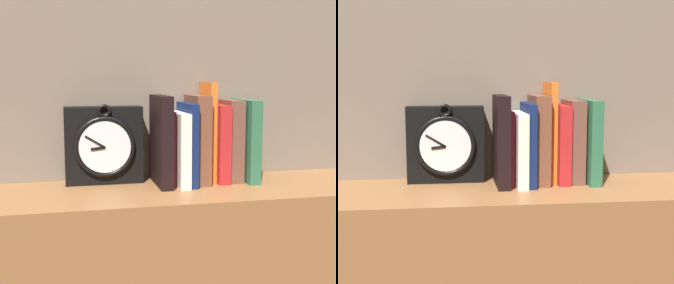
# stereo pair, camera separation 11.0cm
# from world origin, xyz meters

# --- Properties ---
(clock) EXTENTS (0.19, 0.07, 0.20)m
(clock) POSITION_xyz_m (-0.14, 0.10, 0.89)
(clock) COLOR black
(clock) RESTS_ON bookshelf
(book_slot0_black) EXTENTS (0.03, 0.16, 0.22)m
(book_slot0_black) POSITION_xyz_m (-0.01, 0.06, 0.90)
(book_slot0_black) COLOR black
(book_slot0_black) RESTS_ON bookshelf
(book_slot1_maroon) EXTENTS (0.01, 0.13, 0.18)m
(book_slot1_maroon) POSITION_xyz_m (0.02, 0.07, 0.88)
(book_slot1_maroon) COLOR maroon
(book_slot1_maroon) RESTS_ON bookshelf
(book_slot2_white) EXTENTS (0.03, 0.16, 0.18)m
(book_slot2_white) POSITION_xyz_m (0.04, 0.05, 0.88)
(book_slot2_white) COLOR white
(book_slot2_white) RESTS_ON bookshelf
(book_slot3_navy) EXTENTS (0.02, 0.15, 0.20)m
(book_slot3_navy) POSITION_xyz_m (0.06, 0.06, 0.89)
(book_slot3_navy) COLOR #101F50
(book_slot3_navy) RESTS_ON bookshelf
(book_slot4_brown) EXTENTS (0.04, 0.14, 0.22)m
(book_slot4_brown) POSITION_xyz_m (0.09, 0.07, 0.90)
(book_slot4_brown) COLOR brown
(book_slot4_brown) RESTS_ON bookshelf
(book_slot5_orange) EXTENTS (0.02, 0.11, 0.25)m
(book_slot5_orange) POSITION_xyz_m (0.12, 0.08, 0.92)
(book_slot5_orange) COLOR orange
(book_slot5_orange) RESTS_ON bookshelf
(book_slot6_red) EXTENTS (0.03, 0.13, 0.20)m
(book_slot6_red) POSITION_xyz_m (0.15, 0.07, 0.89)
(book_slot6_red) COLOR red
(book_slot6_red) RESTS_ON bookshelf
(book_slot7_brown) EXTENTS (0.04, 0.12, 0.21)m
(book_slot7_brown) POSITION_xyz_m (0.18, 0.07, 0.89)
(book_slot7_brown) COLOR brown
(book_slot7_brown) RESTS_ON bookshelf
(book_slot8_green) EXTENTS (0.03, 0.15, 0.21)m
(book_slot8_green) POSITION_xyz_m (0.22, 0.06, 0.90)
(book_slot8_green) COLOR #2B6644
(book_slot8_green) RESTS_ON bookshelf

